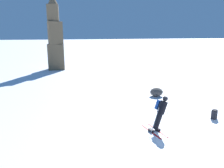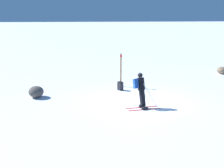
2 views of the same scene
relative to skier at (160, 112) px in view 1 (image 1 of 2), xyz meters
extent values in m
plane|color=white|center=(1.03, -0.07, -0.89)|extent=(300.00, 300.00, 0.00)
cube|color=red|center=(-0.48, -0.10, -0.89)|extent=(0.31, 1.57, 0.01)
cube|color=red|center=(-0.12, -0.05, -0.89)|extent=(0.31, 1.57, 0.01)
cube|color=black|center=(-0.48, -0.10, -0.82)|extent=(0.18, 0.30, 0.12)
cube|color=black|center=(-0.12, -0.05, -0.82)|extent=(0.18, 0.30, 0.12)
cylinder|color=black|center=(-0.14, -0.05, -0.42)|extent=(0.52, 0.33, 0.78)
cylinder|color=black|center=(0.08, -0.02, 0.20)|extent=(0.55, 0.41, 0.66)
sphere|color=tan|center=(0.20, 0.00, 0.57)|extent=(0.29, 0.24, 0.27)
sphere|color=black|center=(0.21, 0.00, 0.60)|extent=(0.34, 0.28, 0.31)
cube|color=#194293|center=(0.05, 0.24, 0.23)|extent=(0.43, 0.24, 0.51)
cylinder|color=#B7B7BC|center=(-0.49, -0.40, -0.32)|extent=(0.74, 0.64, 1.16)
cylinder|color=#B7B7BC|center=(0.34, -0.28, -0.39)|extent=(0.15, 0.51, 1.01)
cube|color=brown|center=(-4.21, 19.07, 0.64)|extent=(1.91, 1.62, 3.06)
cube|color=brown|center=(-4.13, 19.01, 3.48)|extent=(1.77, 1.63, 2.62)
cube|color=brown|center=(-4.27, 19.11, 5.75)|extent=(1.39, 1.33, 1.92)
cube|color=black|center=(3.37, 0.46, -0.67)|extent=(0.37, 0.34, 0.44)
cube|color=black|center=(3.37, 0.46, -0.42)|extent=(0.33, 0.30, 0.06)
ellipsoid|color=#4C4742|center=(2.37, 5.11, -0.59)|extent=(0.92, 0.78, 0.60)
camera|label=1|loc=(-4.58, -8.47, 3.49)|focal=35.00mm
camera|label=2|loc=(-13.94, 3.12, 3.45)|focal=50.00mm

